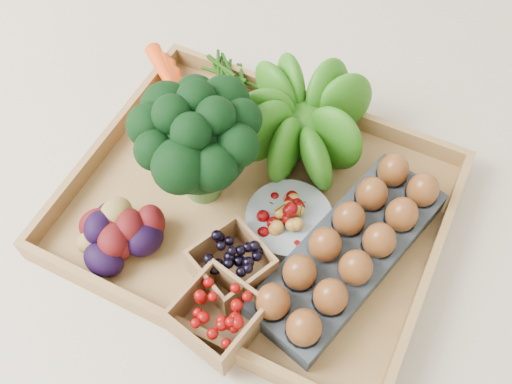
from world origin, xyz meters
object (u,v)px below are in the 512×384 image
at_px(tray, 256,210).
at_px(egg_carton, 349,253).
at_px(cherry_bowl, 289,222).
at_px(broccoli, 200,161).

bearing_deg(tray, egg_carton, -7.24).
bearing_deg(cherry_bowl, broccoli, 178.13).
xyz_separation_m(cherry_bowl, egg_carton, (0.10, -0.01, 0.00)).
bearing_deg(cherry_bowl, egg_carton, -5.92).
bearing_deg(tray, cherry_bowl, -9.44).
xyz_separation_m(broccoli, egg_carton, (0.25, -0.02, -0.06)).
bearing_deg(egg_carton, cherry_bowl, -170.55).
height_order(tray, egg_carton, egg_carton).
distance_m(tray, egg_carton, 0.16).
height_order(broccoli, egg_carton, broccoli).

